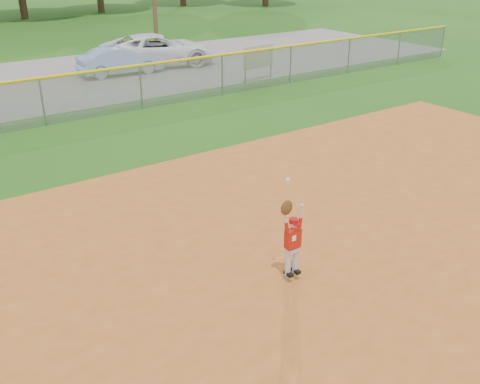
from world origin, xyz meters
name	(u,v)px	position (x,y,z in m)	size (l,w,h in m)	color
ground	(218,268)	(0.00, 0.00, 0.00)	(120.00, 120.00, 0.00)	#235613
clay_infield	(339,366)	(0.00, -3.00, 0.02)	(24.00, 16.00, 0.04)	#B15A1F
parking_strip	(1,88)	(0.00, 16.00, 0.01)	(44.00, 10.00, 0.03)	slate
car_blue	(120,61)	(4.92, 15.40, 0.63)	(1.26, 3.61, 1.19)	#82A0C2
car_white_b	(158,50)	(7.10, 16.10, 0.76)	(2.44, 5.28, 1.47)	white
sponsor_sign	(258,58)	(9.11, 10.99, 0.99)	(1.67, 0.26, 1.49)	gray
outfield_fence	(42,98)	(0.00, 10.00, 0.88)	(40.06, 0.10, 1.55)	gray
ballplayer	(292,238)	(0.75, -1.06, 0.86)	(0.46, 0.20, 1.78)	silver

